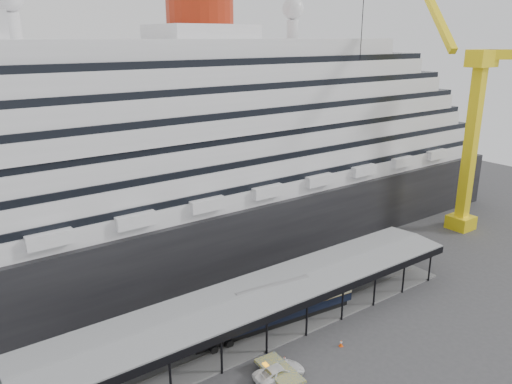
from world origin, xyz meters
TOP-DOWN VIEW (x-y plane):
  - ground at (0.00, 0.00)m, footprint 200.00×200.00m
  - cruise_ship at (0.05, 32.00)m, footprint 130.00×30.00m
  - platform_canopy at (0.00, 5.00)m, footprint 56.00×9.18m
  - crane_yellow at (47.06, 10.54)m, footprint 23.83×18.78m
  - port_truck at (-4.43, -3.27)m, footprint 5.60×2.87m
  - pullman_carriage at (1.13, 5.00)m, footprint 22.20×5.10m
  - traffic_cone_left at (-2.35, -1.55)m, footprint 0.55×0.55m
  - traffic_cone_mid at (-2.93, -3.11)m, footprint 0.47×0.47m
  - traffic_cone_right at (4.64, -2.98)m, footprint 0.56×0.56m

SIDE VIEW (x-z plane):
  - ground at x=0.00m, z-range 0.00..0.00m
  - traffic_cone_mid at x=-2.93m, z-range 0.00..0.74m
  - traffic_cone_left at x=-2.35m, z-range 0.00..0.83m
  - traffic_cone_right at x=4.64m, z-range 0.00..0.84m
  - port_truck at x=-4.43m, z-range 0.00..1.51m
  - platform_canopy at x=0.00m, z-range -0.29..5.01m
  - pullman_carriage at x=1.13m, z-range -8.18..13.44m
  - cruise_ship at x=0.05m, z-range -3.60..40.30m
  - crane_yellow at x=47.06m, z-range -3.84..43.76m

